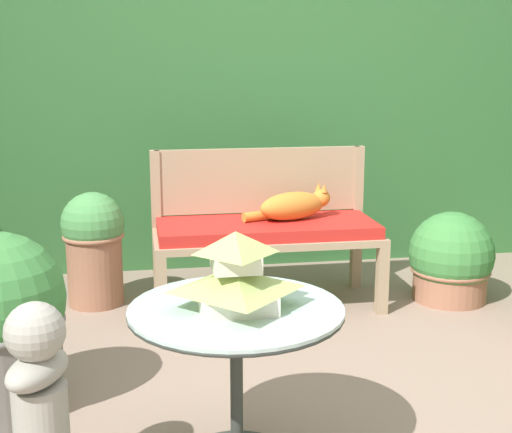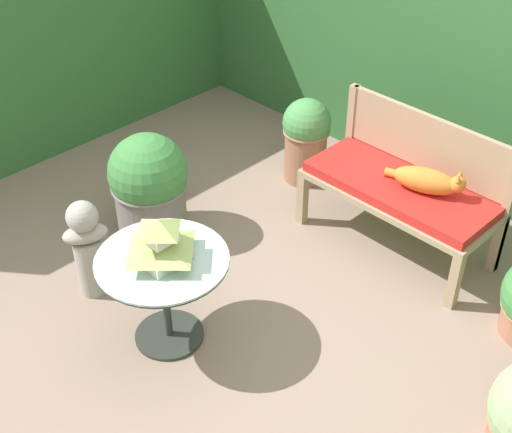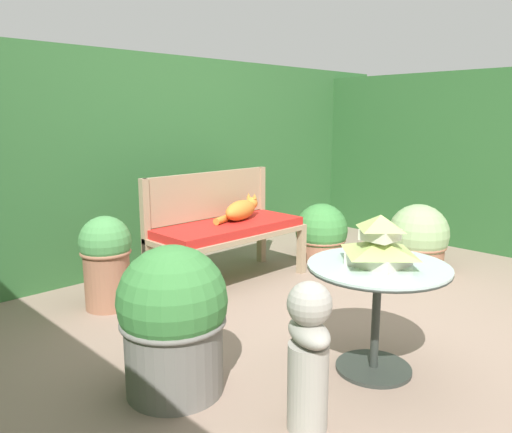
{
  "view_description": "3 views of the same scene",
  "coord_description": "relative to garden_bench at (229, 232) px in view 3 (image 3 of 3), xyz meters",
  "views": [
    {
      "loc": [
        -0.61,
        -2.64,
        1.4
      ],
      "look_at": [
        -0.04,
        0.71,
        0.64
      ],
      "focal_mm": 50.0,
      "sensor_mm": 36.0,
      "label": 1
    },
    {
      "loc": [
        2.12,
        -2.11,
        3.02
      ],
      "look_at": [
        -0.35,
        0.35,
        0.44
      ],
      "focal_mm": 50.0,
      "sensor_mm": 36.0,
      "label": 2
    },
    {
      "loc": [
        -2.46,
        -1.72,
        1.33
      ],
      "look_at": [
        -0.07,
        0.73,
        0.64
      ],
      "focal_mm": 35.0,
      "sensor_mm": 36.0,
      "label": 3
    }
  ],
  "objects": [
    {
      "name": "ground",
      "position": [
        -0.1,
        -1.21,
        -0.42
      ],
      "size": [
        30.0,
        30.0,
        0.0
      ],
      "primitive_type": "plane",
      "color": "gray"
    },
    {
      "name": "foliage_hedge_back",
      "position": [
        -0.1,
        1.21,
        0.51
      ],
      "size": [
        6.4,
        0.79,
        1.86
      ],
      "primitive_type": "cube",
      "color": "#336633",
      "rests_on": "ground"
    },
    {
      "name": "foliage_hedge_right",
      "position": [
        2.75,
        -1.0,
        0.47
      ],
      "size": [
        0.7,
        3.63,
        1.77
      ],
      "primitive_type": "cube",
      "color": "#285628",
      "rests_on": "ground"
    },
    {
      "name": "garden_bench",
      "position": [
        0.0,
        0.0,
        0.0
      ],
      "size": [
        1.28,
        0.54,
        0.49
      ],
      "color": "tan",
      "rests_on": "ground"
    },
    {
      "name": "bench_backrest",
      "position": [
        0.0,
        0.25,
        0.21
      ],
      "size": [
        1.28,
        0.06,
        0.88
      ],
      "color": "tan",
      "rests_on": "ground"
    },
    {
      "name": "cat",
      "position": [
        0.16,
        0.04,
        0.15
      ],
      "size": [
        0.53,
        0.28,
        0.19
      ],
      "rotation": [
        0.0,
        0.0,
        0.33
      ],
      "color": "orange",
      "rests_on": "garden_bench"
    },
    {
      "name": "patio_table",
      "position": [
        -0.4,
        -1.61,
        0.04
      ],
      "size": [
        0.73,
        0.73,
        0.58
      ],
      "color": "#2D332D",
      "rests_on": "ground"
    },
    {
      "name": "pagoda_birdhouse",
      "position": [
        -0.4,
        -1.61,
        0.27
      ],
      "size": [
        0.34,
        0.34,
        0.26
      ],
      "color": "silver",
      "rests_on": "patio_table"
    },
    {
      "name": "garden_bust",
      "position": [
        -1.04,
        -1.69,
        -0.07
      ],
      "size": [
        0.25,
        0.31,
        0.66
      ],
      "rotation": [
        0.0,
        0.0,
        1.12
      ],
      "color": "#A39E93",
      "rests_on": "ground"
    },
    {
      "name": "potted_plant_bench_left",
      "position": [
        -0.97,
        0.19,
        -0.07
      ],
      "size": [
        0.36,
        0.36,
        0.66
      ],
      "color": "#9E664C",
      "rests_on": "ground"
    },
    {
      "name": "potted_plant_path_edge",
      "position": [
        1.09,
        -0.08,
        -0.18
      ],
      "size": [
        0.49,
        0.49,
        0.53
      ],
      "color": "#9E664C",
      "rests_on": "ground"
    },
    {
      "name": "potted_plant_hedge_corner",
      "position": [
        -1.27,
        -1.04,
        -0.05
      ],
      "size": [
        0.53,
        0.53,
        0.73
      ],
      "color": "slate",
      "rests_on": "ground"
    },
    {
      "name": "potted_plant_table_near",
      "position": [
        1.47,
        -0.86,
        -0.16
      ],
      "size": [
        0.53,
        0.53,
        0.57
      ],
      "color": "#9E664C",
      "rests_on": "ground"
    }
  ]
}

